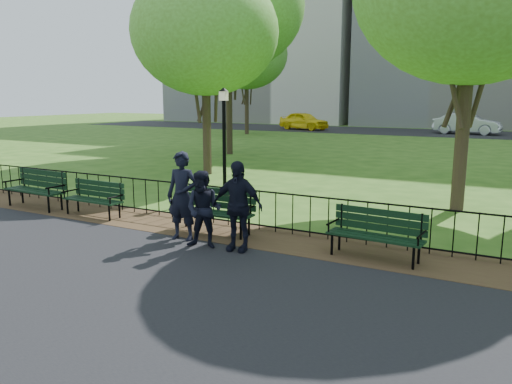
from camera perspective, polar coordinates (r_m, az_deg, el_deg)
The scene contains 19 objects.
ground at distance 9.71m, azimuth -8.40°, elevation -6.65°, with size 120.00×120.00×0.00m, color #2D5616.
asphalt_path at distance 7.46m, azimuth -24.62°, elevation -13.04°, with size 60.00×9.20×0.01m, color black.
dirt_strip at distance 10.89m, azimuth -3.67°, elevation -4.53°, with size 60.00×1.60×0.01m, color #3B2718.
far_street at distance 42.85m, azimuth 21.01°, elevation 6.29°, with size 70.00×9.00×0.01m, color black.
iron_fence at distance 11.19m, azimuth -2.34°, elevation -1.54°, with size 24.06×0.06×1.00m.
apartment_west at distance 62.70m, azimuth 2.06°, elevation 20.15°, with size 22.00×15.00×26.00m, color beige.
park_bench_main at distance 10.82m, azimuth -6.09°, elevation -1.35°, with size 1.86×0.64×1.04m.
park_bench_left_a at distance 12.85m, azimuth -17.89°, elevation -0.28°, with size 1.66×0.54×0.94m.
park_bench_left_b at distance 14.33m, azimuth -23.69°, elevation 0.77°, with size 1.93×0.69×1.08m.
park_bench_right_a at distance 9.26m, azimuth 13.66°, elevation -4.11°, with size 1.75×0.65×0.98m.
lamppost at distance 14.41m, azimuth -3.66°, elevation 6.13°, with size 0.28×0.28×3.15m.
tree_near_w at distance 19.00m, azimuth -5.85°, elevation 17.71°, with size 5.36×5.36×7.47m.
tree_mid_w at distance 25.87m, azimuth -3.20°, elevation 20.56°, with size 7.50×7.50×10.45m.
tree_far_w at distance 39.22m, azimuth -1.09°, elevation 15.51°, with size 6.26×6.26×8.73m.
person_left at distance 10.21m, azimuth -8.43°, elevation -0.46°, with size 0.66×0.43×1.81m, color black.
person_mid at distance 9.64m, azimuth -5.99°, elevation -2.02°, with size 0.73×0.38×1.51m, color black.
person_right at distance 9.41m, azimuth -2.15°, elevation -1.61°, with size 1.01×0.41×1.72m, color black.
taxi at distance 44.41m, azimuth 5.48°, elevation 8.11°, with size 1.83×4.54×1.55m, color yellow.
sedan_silver at distance 42.21m, azimuth 22.99°, elevation 7.21°, with size 1.71×4.91×1.62m, color #AFB2B7.
Camera 1 is at (5.60, -7.38, 2.91)m, focal length 35.00 mm.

